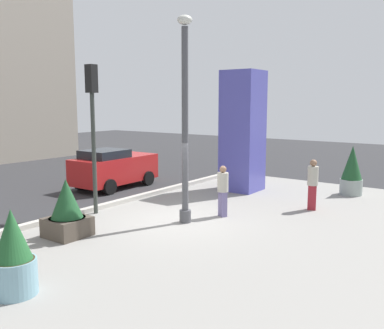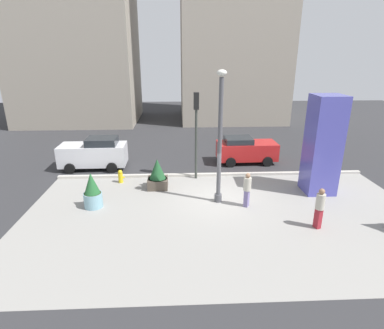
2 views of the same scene
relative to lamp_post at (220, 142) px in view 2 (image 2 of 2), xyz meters
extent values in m
plane|color=#2D2D30|center=(0.06, 4.31, -3.04)|extent=(60.00, 60.00, 0.00)
cube|color=gray|center=(0.06, -1.69, -3.04)|extent=(18.00, 10.00, 0.02)
cube|color=#B7B2A8|center=(0.06, 3.43, -2.96)|extent=(18.00, 0.24, 0.16)
cylinder|color=#4C4C51|center=(0.00, 0.00, -2.84)|extent=(0.36, 0.36, 0.40)
cylinder|color=#4C4C51|center=(0.00, 0.00, -0.08)|extent=(0.20, 0.20, 5.93)
ellipsoid|color=silver|center=(0.00, 0.00, 3.06)|extent=(0.44, 0.44, 0.28)
cube|color=#4C4CAD|center=(5.36, 0.99, -0.53)|extent=(1.48, 1.48, 5.02)
cube|color=#4C4238|center=(-3.05, 1.83, -2.77)|extent=(1.07, 1.07, 0.55)
cylinder|color=#382819|center=(-3.05, 1.83, -2.51)|extent=(1.01, 1.01, 0.04)
cone|color=#1E4C28|center=(-3.05, 1.83, -1.95)|extent=(0.88, 0.88, 1.09)
cylinder|color=#7AA8B7|center=(-5.96, -0.31, -2.68)|extent=(0.86, 0.86, 0.72)
cylinder|color=#382819|center=(-5.96, -0.31, -2.34)|extent=(0.79, 0.79, 0.04)
cone|color=#235B2D|center=(-5.96, -0.31, -1.82)|extent=(0.73, 0.73, 1.00)
cylinder|color=gold|center=(-5.18, 2.65, -2.77)|extent=(0.26, 0.26, 0.55)
sphere|color=gold|center=(-5.18, 2.65, -2.41)|extent=(0.24, 0.24, 0.24)
cylinder|color=gold|center=(-5.01, 2.65, -2.74)|extent=(0.12, 0.10, 0.10)
cylinder|color=#333833|center=(-0.91, 3.09, -1.03)|extent=(0.14, 0.14, 4.03)
cube|color=black|center=(-0.91, 3.09, 1.44)|extent=(0.28, 0.32, 0.90)
sphere|color=yellow|center=(-0.91, 3.26, 1.17)|extent=(0.18, 0.18, 0.18)
cube|color=silver|center=(-7.25, 5.13, -2.14)|extent=(4.08, 1.79, 1.27)
cube|color=#1E2328|center=(-6.64, 5.14, -1.28)|extent=(1.85, 1.55, 0.44)
cylinder|color=black|center=(-8.49, 4.25, -2.72)|extent=(0.64, 0.23, 0.64)
cylinder|color=black|center=(-8.52, 5.98, -2.72)|extent=(0.64, 0.23, 0.64)
cylinder|color=black|center=(-5.98, 4.28, -2.72)|extent=(0.64, 0.23, 0.64)
cylinder|color=black|center=(-6.00, 6.02, -2.72)|extent=(0.64, 0.23, 0.64)
cube|color=red|center=(2.61, 5.82, -2.22)|extent=(3.91, 1.83, 1.10)
cube|color=#1E2328|center=(2.03, 5.80, -1.49)|extent=(1.77, 1.58, 0.35)
cylinder|color=black|center=(3.79, 6.72, -2.72)|extent=(0.64, 0.23, 0.64)
cylinder|color=black|center=(3.83, 4.97, -2.72)|extent=(0.64, 0.23, 0.64)
cylinder|color=black|center=(1.39, 6.67, -2.72)|extent=(0.64, 0.23, 0.64)
cylinder|color=black|center=(1.43, 4.92, -2.72)|extent=(0.64, 0.23, 0.64)
cube|color=maroon|center=(3.82, -2.65, -2.60)|extent=(0.28, 0.33, 0.88)
cylinder|color=#B2AD9E|center=(3.82, -2.65, -1.83)|extent=(0.45, 0.45, 0.66)
sphere|color=#8C664C|center=(3.82, -2.65, -1.38)|extent=(0.24, 0.24, 0.24)
cube|color=slate|center=(1.28, -0.58, -2.62)|extent=(0.32, 0.34, 0.84)
cylinder|color=#B2AD9E|center=(1.28, -0.58, -1.89)|extent=(0.50, 0.50, 0.63)
sphere|color=#8C664C|center=(1.28, -0.58, -1.46)|extent=(0.23, 0.23, 0.23)
camera|label=1|loc=(-10.25, -7.67, 0.68)|focal=39.52mm
camera|label=2|loc=(-1.92, -13.87, 3.83)|focal=29.32mm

